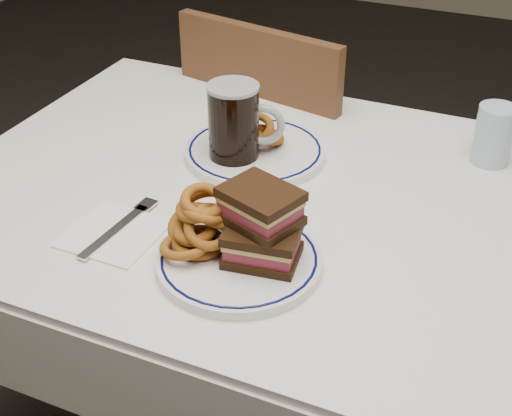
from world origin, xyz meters
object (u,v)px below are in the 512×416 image
at_px(main_plate, 239,260).
at_px(far_plate, 255,152).
at_px(chair_far, 283,172).
at_px(beer_mug, 235,125).
at_px(reuben_sandwich, 262,225).

xyz_separation_m(main_plate, far_plate, (-0.11, 0.32, 0.00)).
distance_m(chair_far, main_plate, 0.78).
bearing_deg(far_plate, beer_mug, -118.92).
bearing_deg(reuben_sandwich, far_plate, 115.45).
height_order(beer_mug, far_plate, beer_mug).
bearing_deg(reuben_sandwich, main_plate, -151.45).
height_order(chair_far, far_plate, chair_far).
bearing_deg(main_plate, chair_far, 106.09).
relative_size(chair_far, beer_mug, 5.72).
bearing_deg(beer_mug, reuben_sandwich, -57.92).
bearing_deg(chair_far, reuben_sandwich, -71.27).
height_order(main_plate, far_plate, far_plate).
height_order(chair_far, main_plate, chair_far).
distance_m(main_plate, reuben_sandwich, 0.07).
distance_m(beer_mug, far_plate, 0.08).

